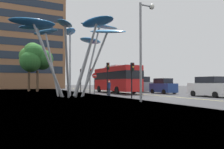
% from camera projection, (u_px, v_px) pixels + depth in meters
% --- Properties ---
extents(ground, '(120.00, 240.00, 0.10)m').
position_uv_depth(ground, '(162.00, 99.00, 20.26)').
color(ground, '#38383A').
extents(red_bus, '(2.93, 10.75, 3.84)m').
position_uv_depth(red_bus, '(116.00, 78.00, 31.07)').
color(red_bus, red).
rests_on(red_bus, ground).
extents(leaf_sculpture, '(11.42, 11.12, 8.05)m').
position_uv_depth(leaf_sculpture, '(73.00, 34.00, 22.27)').
color(leaf_sculpture, '#9EA0A5').
rests_on(leaf_sculpture, ground).
extents(traffic_light_kerb_near, '(0.28, 0.42, 3.31)m').
position_uv_depth(traffic_light_kerb_near, '(132.00, 72.00, 20.25)').
color(traffic_light_kerb_near, black).
rests_on(traffic_light_kerb_near, ground).
extents(traffic_light_kerb_far, '(0.28, 0.42, 3.78)m').
position_uv_depth(traffic_light_kerb_far, '(108.00, 72.00, 25.29)').
color(traffic_light_kerb_far, black).
rests_on(traffic_light_kerb_far, ground).
extents(traffic_light_island_mid, '(0.28, 0.42, 3.29)m').
position_uv_depth(traffic_light_island_mid, '(90.00, 75.00, 28.43)').
color(traffic_light_island_mid, black).
rests_on(traffic_light_island_mid, ground).
extents(traffic_light_opposite, '(0.28, 0.42, 3.57)m').
position_uv_depth(traffic_light_opposite, '(81.00, 75.00, 33.75)').
color(traffic_light_opposite, black).
rests_on(traffic_light_opposite, ground).
extents(car_parked_near, '(2.08, 4.38, 2.06)m').
position_uv_depth(car_parked_near, '(210.00, 87.00, 22.41)').
color(car_parked_near, silver).
rests_on(car_parked_near, ground).
extents(car_parked_mid, '(1.90, 3.85, 2.01)m').
position_uv_depth(car_parked_mid, '(163.00, 86.00, 28.90)').
color(car_parked_mid, navy).
rests_on(car_parked_mid, ground).
extents(car_parked_far, '(2.08, 4.51, 2.38)m').
position_uv_depth(car_parked_far, '(141.00, 85.00, 34.26)').
color(car_parked_far, gray).
rests_on(car_parked_far, ground).
extents(car_side_street, '(2.08, 4.58, 2.25)m').
position_uv_depth(car_side_street, '(118.00, 85.00, 40.68)').
color(car_side_street, '#2D5138').
rests_on(car_side_street, ground).
extents(car_far_side, '(1.95, 4.28, 2.06)m').
position_uv_depth(car_far_side, '(103.00, 85.00, 46.77)').
color(car_far_side, black).
rests_on(car_far_side, ground).
extents(street_lamp, '(1.37, 0.44, 7.65)m').
position_uv_depth(street_lamp, '(144.00, 38.00, 16.62)').
color(street_lamp, gray).
rests_on(street_lamp, ground).
extents(tree_pavement_near, '(4.63, 4.55, 8.16)m').
position_uv_depth(tree_pavement_near, '(33.00, 57.00, 36.83)').
color(tree_pavement_near, brown).
rests_on(tree_pavement_near, ground).
extents(tree_pavement_far, '(5.29, 4.12, 7.76)m').
position_uv_depth(tree_pavement_far, '(38.00, 59.00, 35.73)').
color(tree_pavement_far, brown).
rests_on(tree_pavement_far, ground).
extents(pedestrian, '(0.34, 0.34, 1.67)m').
position_uv_depth(pedestrian, '(109.00, 88.00, 24.00)').
color(pedestrian, '#2D3342').
rests_on(pedestrian, ground).
extents(no_entry_sign, '(0.60, 0.12, 2.60)m').
position_uv_depth(no_entry_sign, '(94.00, 80.00, 26.41)').
color(no_entry_sign, gray).
rests_on(no_entry_sign, ground).
extents(backdrop_building, '(22.72, 14.59, 24.94)m').
position_uv_depth(backdrop_building, '(14.00, 40.00, 55.45)').
color(backdrop_building, '#8E6042').
rests_on(backdrop_building, ground).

